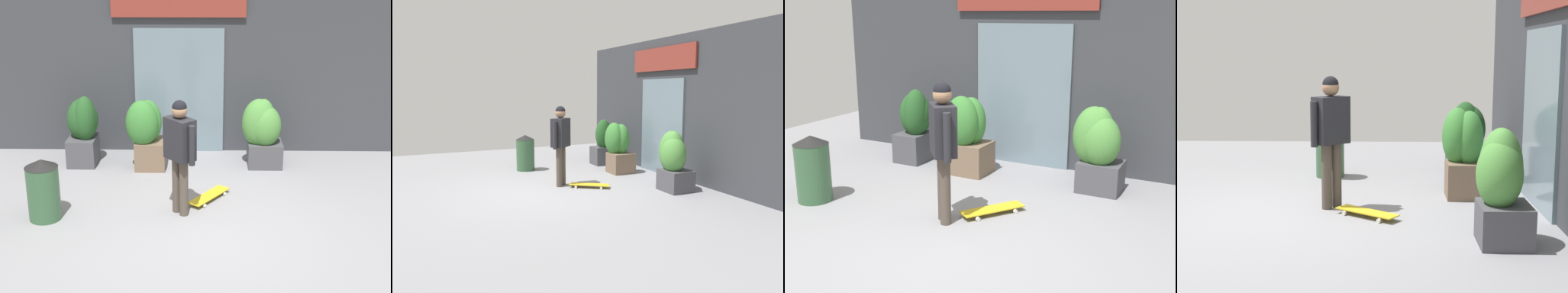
# 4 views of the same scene
# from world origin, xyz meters

# --- Properties ---
(ground_plane) EXTENTS (12.00, 12.00, 0.00)m
(ground_plane) POSITION_xyz_m (0.00, 0.00, 0.00)
(ground_plane) COLOR gray
(building_facade) EXTENTS (7.92, 0.31, 3.27)m
(building_facade) POSITION_xyz_m (-0.02, 3.22, 1.63)
(building_facade) COLOR #383A3F
(building_facade) RESTS_ON ground_plane
(skateboarder) EXTENTS (0.48, 0.50, 1.71)m
(skateboarder) POSITION_xyz_m (-0.28, 0.39, 1.05)
(skateboarder) COLOR #4C4238
(skateboarder) RESTS_ON ground_plane
(skateboard) EXTENTS (0.66, 0.81, 0.08)m
(skateboard) POSITION_xyz_m (0.14, 0.87, 0.06)
(skateboard) COLOR gold
(skateboard) RESTS_ON ground_plane
(planter_box_left) EXTENTS (0.66, 0.62, 1.25)m
(planter_box_left) POSITION_xyz_m (-0.94, 2.17, 0.66)
(planter_box_left) COLOR brown
(planter_box_left) RESTS_ON ground_plane
(planter_box_right) EXTENTS (0.71, 0.57, 1.22)m
(planter_box_right) POSITION_xyz_m (1.07, 2.31, 0.67)
(planter_box_right) COLOR #47474C
(planter_box_right) RESTS_ON ground_plane
(planter_box_mid) EXTENTS (0.54, 0.60, 1.25)m
(planter_box_mid) POSITION_xyz_m (-2.07, 2.37, 0.65)
(planter_box_mid) COLOR #47474C
(planter_box_mid) RESTS_ON ground_plane
(trash_bin) EXTENTS (0.47, 0.47, 0.91)m
(trash_bin) POSITION_xyz_m (-2.21, 0.18, 0.46)
(trash_bin) COLOR #335938
(trash_bin) RESTS_ON ground_plane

